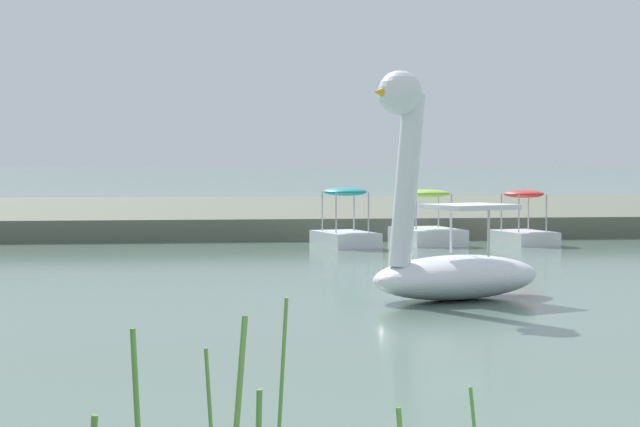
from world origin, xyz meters
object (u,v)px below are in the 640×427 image
(swan_boat, at_px, (448,251))
(pedal_boat_lime, at_px, (427,229))
(pedal_boat_teal, at_px, (345,228))
(pedal_boat_red, at_px, (524,227))

(swan_boat, relative_size, pedal_boat_lime, 1.52)
(swan_boat, bearing_deg, pedal_boat_teal, 89.54)
(swan_boat, xyz_separation_m, pedal_boat_teal, (0.10, 11.94, -0.32))
(swan_boat, relative_size, pedal_boat_teal, 1.63)
(pedal_boat_red, relative_size, pedal_boat_teal, 0.92)
(pedal_boat_lime, bearing_deg, pedal_boat_red, -5.65)
(pedal_boat_red, bearing_deg, swan_boat, -111.42)
(swan_boat, height_order, pedal_boat_teal, swan_boat)
(pedal_boat_red, distance_m, pedal_boat_teal, 4.71)
(pedal_boat_red, height_order, pedal_boat_lime, pedal_boat_lime)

